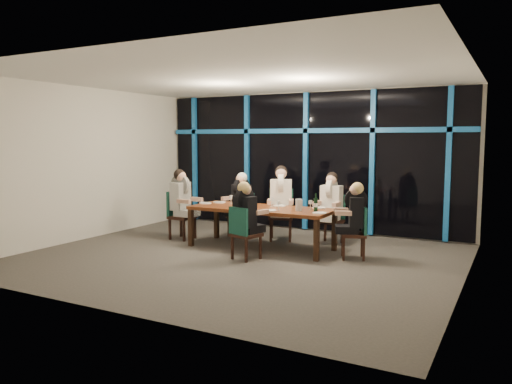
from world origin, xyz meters
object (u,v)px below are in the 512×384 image
chair_far_right (332,216)px  water_pitcher (299,205)px  diner_far_left (240,195)px  wine_bottle (316,205)px  diner_end_left (182,194)px  dining_table (261,211)px  diner_near_mid (246,209)px  diner_far_right (331,197)px  chair_far_mid (281,211)px  diner_far_mid (281,192)px  chair_end_right (358,230)px  chair_far_left (243,212)px  diner_end_right (354,209)px  chair_end_left (179,212)px  chair_near_mid (243,230)px

chair_far_right → water_pitcher: bearing=-98.0°
chair_far_right → diner_far_left: size_ratio=1.07×
wine_bottle → diner_end_left: bearing=178.7°
dining_table → diner_near_mid: size_ratio=3.03×
diner_far_left → wine_bottle: size_ratio=2.72×
diner_far_right → chair_far_mid: bearing=-174.3°
chair_far_right → diner_far_mid: diner_far_mid is taller
chair_end_right → chair_far_left: bearing=-129.0°
wine_bottle → diner_far_mid: bearing=140.5°
diner_far_left → diner_far_mid: size_ratio=0.89×
chair_far_left → diner_end_left: 1.30m
chair_far_right → water_pitcher: size_ratio=4.51×
chair_far_left → chair_end_right: chair_far_left is taller
dining_table → chair_far_right: chair_far_right is taller
diner_far_right → diner_end_left: diner_end_left is taller
diner_end_right → diner_near_mid: diner_near_mid is taller
chair_far_left → diner_end_left: diner_end_left is taller
diner_end_left → wine_bottle: diner_end_left is taller
dining_table → diner_far_left: size_ratio=2.99×
chair_far_right → wine_bottle: (0.09, -1.10, 0.35)m
chair_far_right → dining_table: bearing=-130.6°
chair_far_left → wine_bottle: size_ratio=2.80×
diner_far_right → diner_end_right: bearing=-50.1°
chair_far_left → diner_near_mid: bearing=-42.7°
diner_far_mid → water_pitcher: (0.77, -0.92, -0.10)m
chair_end_left → diner_end_left: 0.39m
diner_far_left → diner_far_right: 1.87m
water_pitcher → diner_end_left: bearing=-177.0°
diner_far_left → wine_bottle: 2.12m
chair_far_mid → chair_near_mid: 1.85m
chair_far_left → diner_far_left: 0.36m
chair_far_right → wine_bottle: wine_bottle is taller
chair_near_mid → diner_far_right: size_ratio=0.97×
chair_near_mid → diner_end_right: (1.57, 0.95, 0.34)m
diner_far_mid → diner_far_left: bearing=160.5°
chair_far_left → diner_end_left: (-0.91, -0.84, 0.41)m
chair_far_right → chair_end_left: bearing=-157.9°
chair_far_left → chair_near_mid: (1.01, -1.79, -0.01)m
chair_end_left → water_pitcher: water_pitcher is taller
dining_table → diner_near_mid: 0.89m
diner_near_mid → chair_far_mid: bearing=-67.3°
chair_far_left → chair_far_right: bearing=22.3°
dining_table → chair_near_mid: size_ratio=2.95×
chair_end_left → chair_end_right: 3.64m
chair_end_left → diner_far_left: size_ratio=1.09×
chair_far_right → wine_bottle: 1.15m
chair_near_mid → diner_far_mid: bearing=-69.0°
chair_far_right → chair_end_left: (-2.84, -1.03, 0.01)m
chair_near_mid → diner_end_left: bearing=-9.9°
chair_far_mid → wine_bottle: (1.10, -0.95, 0.31)m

